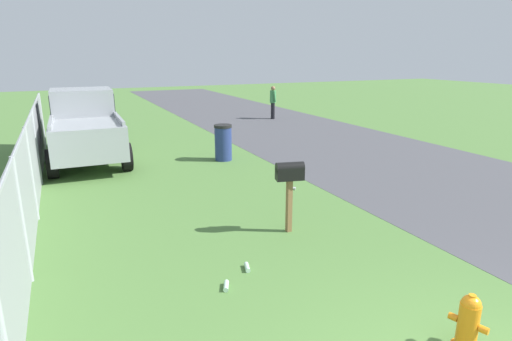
{
  "coord_description": "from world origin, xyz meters",
  "views": [
    {
      "loc": [
        -1.62,
        3.21,
        3.1
      ],
      "look_at": [
        4.97,
        0.17,
        1.08
      ],
      "focal_mm": 29.43,
      "sensor_mm": 36.0,
      "label": 1
    }
  ],
  "objects_px": {
    "pedestrian": "(273,100)",
    "pickup_truck": "(85,124)",
    "mailbox": "(290,177)",
    "trash_bin": "(223,142)",
    "fire_hydrant": "(468,324)"
  },
  "relations": [
    {
      "from": "fire_hydrant",
      "to": "trash_bin",
      "type": "relative_size",
      "value": 0.63
    },
    {
      "from": "fire_hydrant",
      "to": "mailbox",
      "type": "relative_size",
      "value": 0.53
    },
    {
      "from": "trash_bin",
      "to": "pedestrian",
      "type": "xyz_separation_m",
      "value": [
        6.85,
        -5.16,
        0.38
      ]
    },
    {
      "from": "mailbox",
      "to": "trash_bin",
      "type": "relative_size",
      "value": 1.2
    },
    {
      "from": "pickup_truck",
      "to": "pedestrian",
      "type": "xyz_separation_m",
      "value": [
        5.05,
        -8.88,
        -0.18
      ]
    },
    {
      "from": "pickup_truck",
      "to": "trash_bin",
      "type": "bearing_deg",
      "value": -114.85
    },
    {
      "from": "pedestrian",
      "to": "pickup_truck",
      "type": "bearing_deg",
      "value": -147.24
    },
    {
      "from": "pickup_truck",
      "to": "pedestrian",
      "type": "bearing_deg",
      "value": -59.37
    },
    {
      "from": "mailbox",
      "to": "pickup_truck",
      "type": "height_order",
      "value": "pickup_truck"
    },
    {
      "from": "fire_hydrant",
      "to": "pedestrian",
      "type": "distance_m",
      "value": 16.93
    },
    {
      "from": "mailbox",
      "to": "trash_bin",
      "type": "distance_m",
      "value": 5.55
    },
    {
      "from": "mailbox",
      "to": "trash_bin",
      "type": "height_order",
      "value": "mailbox"
    },
    {
      "from": "mailbox",
      "to": "trash_bin",
      "type": "bearing_deg",
      "value": 4.75
    },
    {
      "from": "mailbox",
      "to": "fire_hydrant",
      "type": "bearing_deg",
      "value": -164.07
    },
    {
      "from": "mailbox",
      "to": "pedestrian",
      "type": "xyz_separation_m",
      "value": [
        12.32,
        -5.96,
        -0.11
      ]
    }
  ]
}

